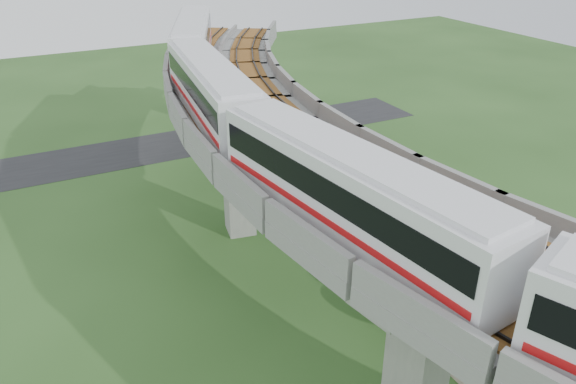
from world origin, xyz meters
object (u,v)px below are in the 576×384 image
car_white (493,336)px  car_dark (383,198)px  car_red (542,260)px  metro_train (309,127)px

car_white → car_dark: 17.31m
car_red → car_dark: car_dark is taller
metro_train → car_dark: metro_train is taller
metro_train → car_white: bearing=-39.3°
metro_train → car_dark: (12.79, 9.91, -11.67)m
metro_train → car_white: metro_train is taller
car_white → car_red: size_ratio=1.11×
metro_train → car_dark: size_ratio=14.77×
metro_train → car_red: metro_train is taller
metro_train → car_red: 20.97m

